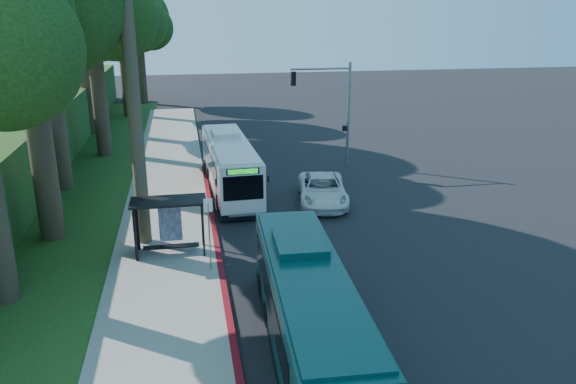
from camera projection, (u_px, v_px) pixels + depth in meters
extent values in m
plane|color=black|center=(312.00, 220.00, 28.68)|extent=(140.00, 140.00, 0.00)
cube|color=gray|center=(166.00, 229.00, 27.38)|extent=(4.50, 70.00, 0.12)
cube|color=maroon|center=(219.00, 259.00, 24.05)|extent=(0.25, 30.00, 0.13)
cube|color=#234719|center=(63.00, 204.00, 31.06)|extent=(8.00, 70.00, 0.06)
cube|color=black|center=(168.00, 201.00, 23.87)|extent=(3.20, 1.50, 0.10)
cube|color=black|center=(136.00, 232.00, 24.02)|extent=(0.06, 1.30, 2.20)
cube|color=navy|center=(170.00, 223.00, 24.92)|extent=(1.00, 0.12, 1.70)
cube|color=black|center=(171.00, 246.00, 24.42)|extent=(2.40, 0.40, 0.06)
cube|color=black|center=(138.00, 227.00, 24.59)|extent=(0.08, 0.08, 2.40)
cube|color=black|center=(202.00, 222.00, 25.08)|extent=(0.08, 0.08, 2.40)
cube|color=black|center=(136.00, 237.00, 23.47)|extent=(0.08, 0.08, 2.40)
cube|color=black|center=(203.00, 232.00, 23.96)|extent=(0.08, 0.08, 2.40)
cylinder|color=gray|center=(210.00, 238.00, 22.60)|extent=(0.06, 0.06, 3.00)
cube|color=white|center=(208.00, 205.00, 22.16)|extent=(0.35, 0.04, 0.55)
cylinder|color=gray|center=(348.00, 115.00, 37.79)|extent=(0.20, 0.20, 7.00)
cylinder|color=gray|center=(320.00, 69.00, 36.48)|extent=(4.00, 0.14, 0.14)
cube|color=black|center=(293.00, 79.00, 36.34)|extent=(0.30, 0.30, 0.90)
cube|color=black|center=(344.00, 128.00, 38.02)|extent=(0.25, 0.25, 0.35)
cylinder|color=#4C3F2D|center=(134.00, 103.00, 23.82)|extent=(0.60, 0.60, 13.00)
cylinder|color=#382B1E|center=(39.00, 128.00, 24.86)|extent=(1.10, 1.10, 10.50)
sphere|color=black|center=(56.00, 3.00, 22.39)|extent=(5.60, 5.60, 5.60)
cylinder|color=#382B1E|center=(51.00, 89.00, 31.94)|extent=(1.18, 1.18, 11.90)
cylinder|color=#382B1E|center=(98.00, 89.00, 40.00)|extent=(1.06, 1.06, 9.80)
sphere|color=black|center=(114.00, 17.00, 37.60)|extent=(5.88, 5.88, 5.88)
sphere|color=black|center=(72.00, 12.00, 39.51)|extent=(5.46, 5.46, 5.46)
cylinder|color=#382B1E|center=(85.00, 68.00, 46.91)|extent=(1.14, 1.14, 11.20)
cylinder|color=#382B1E|center=(125.00, 71.00, 55.15)|extent=(1.02, 1.02, 9.10)
sphere|color=black|center=(120.00, 11.00, 53.41)|extent=(8.00, 8.00, 8.00)
sphere|color=black|center=(137.00, 22.00, 52.90)|extent=(5.60, 5.60, 5.60)
sphere|color=black|center=(107.00, 19.00, 54.72)|extent=(5.20, 5.20, 5.20)
cylinder|color=#382B1E|center=(141.00, 66.00, 62.91)|extent=(0.98, 0.98, 8.40)
sphere|color=black|center=(137.00, 18.00, 61.31)|extent=(7.00, 7.00, 7.00)
sphere|color=black|center=(151.00, 28.00, 60.87)|extent=(4.90, 4.90, 4.90)
sphere|color=black|center=(127.00, 25.00, 62.46)|extent=(4.55, 4.55, 4.55)
sphere|color=black|center=(1.00, 49.00, 17.21)|extent=(5.04, 5.04, 5.04)
cube|color=silver|center=(230.00, 164.00, 32.99)|extent=(2.70, 10.93, 2.58)
cube|color=black|center=(231.00, 186.00, 33.41)|extent=(2.72, 10.98, 0.32)
cube|color=black|center=(229.00, 158.00, 33.34)|extent=(2.67, 8.54, 0.99)
cube|color=black|center=(243.00, 188.00, 27.94)|extent=(2.03, 0.18, 1.27)
cube|color=black|center=(220.00, 140.00, 37.89)|extent=(1.85, 0.18, 0.90)
cube|color=#19E533|center=(243.00, 171.00, 27.67)|extent=(1.50, 0.14, 0.25)
cube|color=silver|center=(229.00, 142.00, 32.58)|extent=(2.49, 10.38, 0.11)
cube|color=silver|center=(225.00, 133.00, 34.21)|extent=(1.69, 2.32, 0.32)
cylinder|color=black|center=(219.00, 203.00, 29.91)|extent=(0.30, 0.91, 0.90)
cylinder|color=black|center=(258.00, 200.00, 30.35)|extent=(0.30, 0.91, 0.90)
cylinder|color=black|center=(207.00, 166.00, 36.96)|extent=(0.30, 0.91, 0.90)
cylinder|color=black|center=(238.00, 164.00, 37.39)|extent=(0.30, 0.91, 0.90)
cube|color=#0A3937|center=(309.00, 311.00, 16.98)|extent=(2.75, 10.75, 2.53)
cube|color=black|center=(308.00, 348.00, 17.39)|extent=(2.78, 10.81, 0.31)
cube|color=black|center=(306.00, 297.00, 17.33)|extent=(2.70, 8.41, 0.98)
cube|color=black|center=(285.00, 236.00, 21.87)|extent=(1.82, 0.19, 0.89)
cube|color=#0A3937|center=(309.00, 272.00, 16.58)|extent=(2.55, 10.21, 0.11)
cube|color=#0A3937|center=(300.00, 243.00, 18.20)|extent=(1.69, 2.29, 0.31)
cylinder|color=black|center=(263.00, 285.00, 21.01)|extent=(0.31, 0.90, 0.89)
cylinder|color=black|center=(316.00, 281.00, 21.29)|extent=(0.31, 0.90, 0.89)
imported|color=white|center=(322.00, 190.00, 31.05)|extent=(3.46, 5.88, 1.54)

